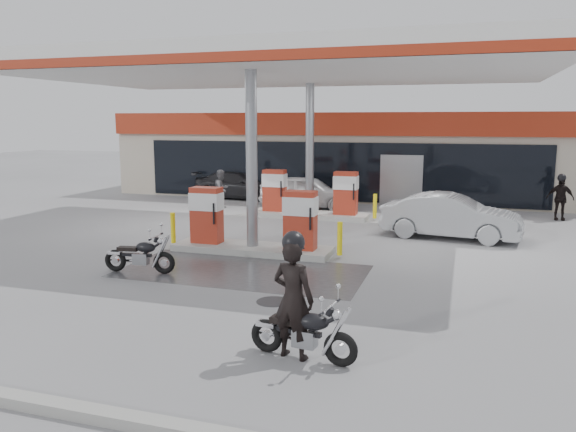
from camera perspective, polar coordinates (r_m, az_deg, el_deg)
name	(u,v)px	position (r m, az deg, el deg)	size (l,w,h in m)	color
ground	(224,269)	(14.09, -6.56, -5.42)	(90.00, 90.00, 0.00)	gray
wet_patch	(242,271)	(13.90, -4.67, -5.59)	(6.00, 3.00, 0.00)	#4C4C4F
drain_cover	(273,302)	(11.60, -1.50, -8.68)	(0.70, 0.70, 0.01)	#38383A
kerb	(5,398)	(8.57, -26.84, -16.14)	(28.00, 0.25, 0.15)	gray
store_building	(351,153)	(28.93, 6.43, 6.37)	(22.00, 8.22, 4.00)	#B4AA97
canopy	(285,69)	(18.35, -0.29, 14.74)	(16.00, 10.02, 5.51)	silver
pump_island_near	(252,227)	(15.73, -3.64, -1.13)	(5.14, 1.30, 1.78)	#9E9E99
pump_island_far	(309,199)	(21.36, 2.19, 1.76)	(5.14, 1.30, 1.78)	#9E9E99
main_motorcycle	(304,334)	(8.83, 1.69, -11.90)	(1.80, 0.69, 0.92)	black
biker_main	(293,299)	(8.72, 0.54, -8.45)	(0.69, 0.45, 1.89)	black
parked_motorcycle	(141,256)	(14.09, -14.74, -3.96)	(1.80, 0.69, 0.93)	black
sedan_white	(308,192)	(23.64, 2.04, 2.48)	(1.62, 4.04, 1.38)	silver
attendant	(222,189)	(23.67, -6.77, 2.73)	(0.79, 0.61, 1.62)	#525156
hatchback_silver	(451,216)	(18.24, 16.21, -0.03)	(1.48, 4.24, 1.40)	#A0A3A8
parked_car_left	(240,185)	(26.58, -4.90, 3.14)	(1.79, 4.39, 1.27)	black
parked_car_right	(439,188)	(26.59, 15.10, 2.81)	(2.06, 4.47, 1.24)	#9C9EA4
biker_walking	(560,198)	(23.03, 25.92, 1.62)	(0.95, 0.40, 1.63)	black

